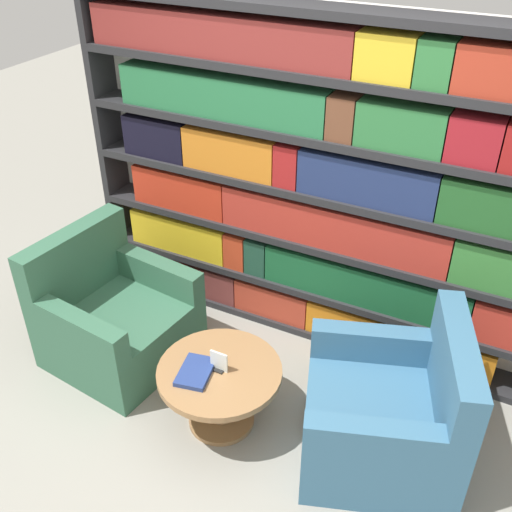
{
  "coord_description": "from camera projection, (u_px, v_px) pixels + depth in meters",
  "views": [
    {
      "loc": [
        1.18,
        -1.81,
        2.83
      ],
      "look_at": [
        -0.13,
        0.77,
        0.92
      ],
      "focal_mm": 42.0,
      "sensor_mm": 36.0,
      "label": 1
    }
  ],
  "objects": [
    {
      "name": "armchair_right",
      "position": [
        388.0,
        415.0,
        3.28
      ],
      "size": [
        1.04,
        1.05,
        0.87
      ],
      "rotation": [
        0.0,
        0.0,
        -1.24
      ],
      "color": "#386684",
      "rests_on": "ground_plane"
    },
    {
      "name": "stray_book",
      "position": [
        196.0,
        372.0,
        3.36
      ],
      "size": [
        0.22,
        0.28,
        0.03
      ],
      "color": "navy",
      "rests_on": "coffee_table"
    },
    {
      "name": "armchair_left",
      "position": [
        114.0,
        318.0,
        3.99
      ],
      "size": [
        0.9,
        0.92,
        0.87
      ],
      "rotation": [
        0.0,
        0.0,
        1.46
      ],
      "color": "#336047",
      "rests_on": "ground_plane"
    },
    {
      "name": "ground_plane",
      "position": [
        215.0,
        467.0,
        3.35
      ],
      "size": [
        14.0,
        14.0,
        0.0
      ],
      "primitive_type": "plane",
      "color": "gray"
    },
    {
      "name": "bookshelf",
      "position": [
        320.0,
        191.0,
        3.78
      ],
      "size": [
        3.28,
        0.3,
        2.2
      ],
      "color": "silver",
      "rests_on": "ground_plane"
    },
    {
      "name": "table_sign",
      "position": [
        219.0,
        363.0,
        3.37
      ],
      "size": [
        0.11,
        0.06,
        0.13
      ],
      "color": "black",
      "rests_on": "coffee_table"
    },
    {
      "name": "coffee_table",
      "position": [
        220.0,
        385.0,
        3.46
      ],
      "size": [
        0.72,
        0.72,
        0.42
      ],
      "color": "olive",
      "rests_on": "ground_plane"
    }
  ]
}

